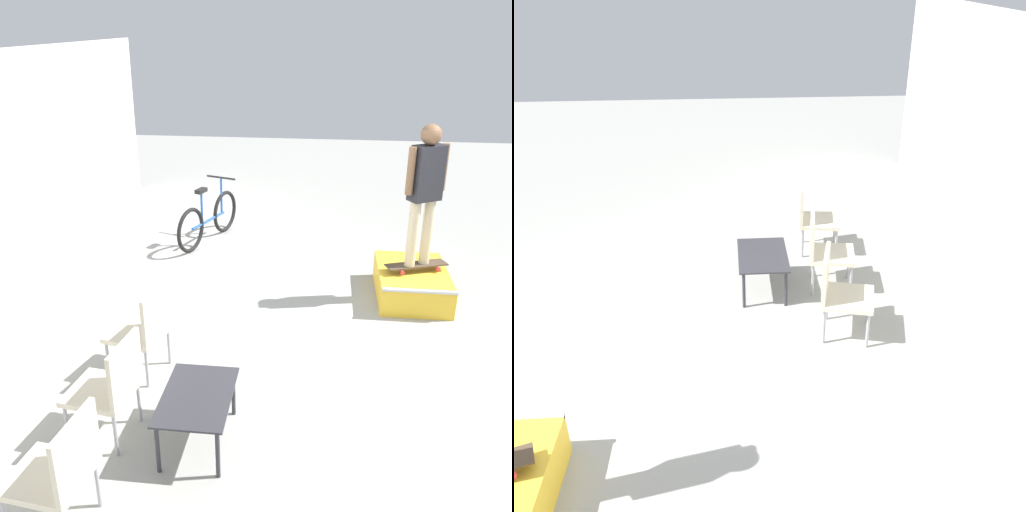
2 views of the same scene
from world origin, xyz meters
The scene contains 9 objects.
ground_plane centered at (0.00, 0.00, 0.00)m, with size 24.00×24.00×0.00m, color gray.
skate_ramp_box centered at (1.48, -0.71, 0.19)m, with size 1.27×0.87×0.39m.
skateboard_on_ramp centered at (1.45, -0.74, 0.45)m, with size 0.46×0.81×0.07m.
person_skater centered at (1.45, -0.74, 1.50)m, with size 0.37×0.50×1.74m.
coffee_table centered at (-1.55, 1.42, 0.41)m, with size 0.88×0.57×0.47m.
patio_chair_left centered at (-2.53, 2.14, 0.52)m, with size 0.58×0.58×0.94m.
patio_chair_center centered at (-1.56, 2.14, 0.52)m, with size 0.58×0.58×0.94m.
patio_chair_right centered at (-0.61, 2.15, 0.52)m, with size 0.63×0.63×0.94m.
bicycle centered at (3.14, 2.26, 0.37)m, with size 1.65×0.72×0.97m.
Camera 1 is at (-5.34, 0.48, 3.30)m, focal length 40.00 mm.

